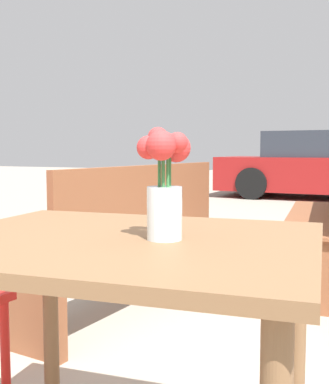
# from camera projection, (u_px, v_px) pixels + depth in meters

# --- Properties ---
(table_front) EXTENTS (0.97, 0.83, 0.73)m
(table_front) POSITION_uv_depth(u_px,v_px,m) (121.00, 282.00, 1.14)
(table_front) COLOR brown
(table_front) RESTS_ON ground_plane
(flower_vase) EXTENTS (0.11, 0.14, 0.25)m
(flower_vase) POSITION_uv_depth(u_px,v_px,m) (165.00, 184.00, 1.08)
(flower_vase) COLOR silver
(flower_vase) RESTS_ON table_front
(bench_near) EXTENTS (0.55, 1.96, 0.85)m
(bench_near) POSITION_uv_depth(u_px,v_px,m) (324.00, 212.00, 3.55)
(bench_near) COLOR brown
(bench_near) RESTS_ON ground_plane
(bench_middle) EXTENTS (0.52, 1.55, 0.85)m
(bench_middle) POSITION_uv_depth(u_px,v_px,m) (135.00, 234.00, 2.71)
(bench_middle) COLOR brown
(bench_middle) RESTS_ON ground_plane
(parked_car) EXTENTS (4.08, 1.84, 1.28)m
(parked_car) POSITION_uv_depth(u_px,v_px,m) (327.00, 167.00, 9.21)
(parked_car) COLOR maroon
(parked_car) RESTS_ON ground_plane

